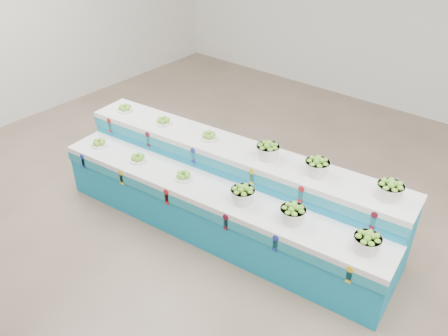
{
  "coord_description": "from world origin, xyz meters",
  "views": [
    {
      "loc": [
        2.72,
        -3.28,
        3.84
      ],
      "look_at": [
        -0.21,
        0.26,
        0.87
      ],
      "focal_mm": 36.88,
      "sensor_mm": 36.0,
      "label": 1
    }
  ],
  "objects_px": {
    "plate_upper_mid": "(163,120)",
    "basket_upper_right": "(390,190)",
    "basket_lower_left": "(243,194)",
    "display_stand": "(224,192)"
  },
  "relations": [
    {
      "from": "plate_upper_mid",
      "to": "basket_upper_right",
      "type": "xyz_separation_m",
      "value": [
        2.98,
        0.3,
        0.06
      ]
    },
    {
      "from": "display_stand",
      "to": "plate_upper_mid",
      "type": "height_order",
      "value": "plate_upper_mid"
    },
    {
      "from": "display_stand",
      "to": "basket_lower_left",
      "type": "relative_size",
      "value": 15.72
    },
    {
      "from": "basket_lower_left",
      "to": "basket_upper_right",
      "type": "relative_size",
      "value": 1.0
    },
    {
      "from": "basket_lower_left",
      "to": "display_stand",
      "type": "bearing_deg",
      "value": 153.7
    },
    {
      "from": "plate_upper_mid",
      "to": "basket_upper_right",
      "type": "relative_size",
      "value": 0.83
    },
    {
      "from": "display_stand",
      "to": "plate_upper_mid",
      "type": "distance_m",
      "value": 1.3
    },
    {
      "from": "basket_lower_left",
      "to": "plate_upper_mid",
      "type": "bearing_deg",
      "value": 166.88
    },
    {
      "from": "basket_lower_left",
      "to": "plate_upper_mid",
      "type": "height_order",
      "value": "plate_upper_mid"
    },
    {
      "from": "basket_lower_left",
      "to": "plate_upper_mid",
      "type": "relative_size",
      "value": 1.21
    }
  ]
}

